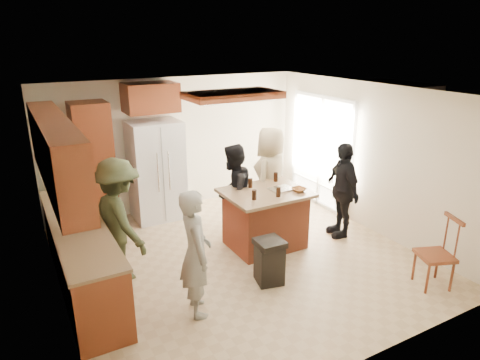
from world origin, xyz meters
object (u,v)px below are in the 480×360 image
spindle_chair (436,255)px  refrigerator (157,171)px  kitchen_island (265,218)px  trash_bin (269,261)px  person_behind_right (270,178)px  person_side_right (342,190)px  person_behind_left (233,193)px  person_counter (119,220)px  person_front_left (196,253)px

spindle_chair → refrigerator: bearing=121.6°
kitchen_island → trash_bin: size_ratio=2.03×
kitchen_island → person_behind_right: bearing=51.9°
person_behind_right → spindle_chair: (0.87, -2.72, -0.43)m
person_side_right → refrigerator: bearing=-117.6°
person_behind_left → person_counter: (-1.92, -0.34, 0.06)m
person_behind_left → kitchen_island: (0.30, -0.51, -0.32)m
person_front_left → refrigerator: refrigerator is taller
person_behind_right → kitchen_island: bearing=17.2°
person_counter → spindle_chair: 4.26m
person_behind_left → person_side_right: (1.63, -0.77, 0.00)m
kitchen_island → spindle_chair: size_ratio=1.29×
refrigerator → person_front_left: bearing=-100.1°
person_side_right → kitchen_island: 1.39m
spindle_chair → kitchen_island: bearing=123.3°
person_behind_right → person_side_right: (0.83, -0.90, -0.08)m
person_behind_right → kitchen_island: 0.91m
person_front_left → kitchen_island: size_ratio=1.24×
person_behind_right → refrigerator: size_ratio=0.98×
person_front_left → person_behind_left: bearing=-30.1°
kitchen_island → spindle_chair: bearing=-56.7°
person_behind_left → refrigerator: (-0.80, 1.43, 0.10)m
refrigerator → trash_bin: refrigerator is taller
person_front_left → trash_bin: (1.12, 0.12, -0.47)m
person_front_left → person_behind_left: 2.06m
person_front_left → person_side_right: size_ratio=0.99×
person_front_left → refrigerator: size_ratio=0.88×
spindle_chair → person_front_left: bearing=161.2°
spindle_chair → person_side_right: bearing=91.4°
person_behind_right → person_counter: size_ratio=1.03×
person_front_left → person_behind_right: (2.14, 1.70, 0.09)m
person_front_left → kitchen_island: bearing=-46.7°
trash_bin → person_front_left: bearing=-173.8°
kitchen_island → person_counter: bearing=175.8°
kitchen_island → refrigerator: bearing=119.8°
person_behind_right → refrigerator: refrigerator is taller
person_side_right → kitchen_island: size_ratio=1.25×
person_front_left → person_behind_left: person_behind_left is taller
person_front_left → person_behind_right: bearing=-41.2°
person_counter → trash_bin: bearing=-136.1°
person_behind_right → spindle_chair: 2.89m
person_behind_right → person_behind_left: bearing=-25.5°
person_front_left → person_behind_left: size_ratio=0.99×
person_front_left → refrigerator: bearing=0.2°
person_side_right → person_behind_right: bearing=-123.0°
kitchen_island → spindle_chair: (1.37, -2.09, -0.02)m
person_behind_left → person_side_right: bearing=121.1°
refrigerator → trash_bin: 2.99m
trash_bin → spindle_chair: 2.22m
kitchen_island → trash_bin: 1.09m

